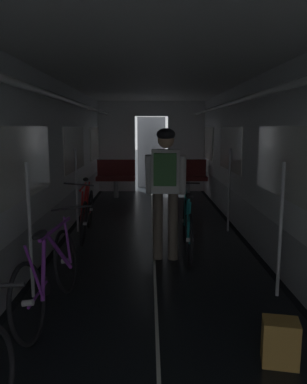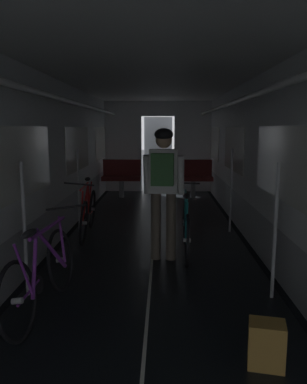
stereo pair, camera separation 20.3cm
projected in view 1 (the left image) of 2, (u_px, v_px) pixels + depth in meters
train_car_shell at (154, 130)px, 5.29m from camera, size 3.14×12.34×2.57m
bench_seat_far_left at (116, 175)px, 9.88m from camera, size 0.98×0.51×0.95m
bench_seat_far_right at (187, 175)px, 9.90m from camera, size 0.98×0.51×0.95m
bicycle_purple at (50, 275)px, 3.66m from camera, size 0.49×1.69×0.96m
bicycle_red at (87, 213)px, 6.31m from camera, size 0.44×1.69×0.95m
person_cyclist_aisle at (166, 180)px, 5.06m from camera, size 0.54×0.41×1.73m
bicycle_teal_in_aisle at (187, 226)px, 5.43m from camera, size 0.44×1.69×0.94m
backpack_on_floor at (280, 342)px, 2.89m from camera, size 0.30×0.25×0.34m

